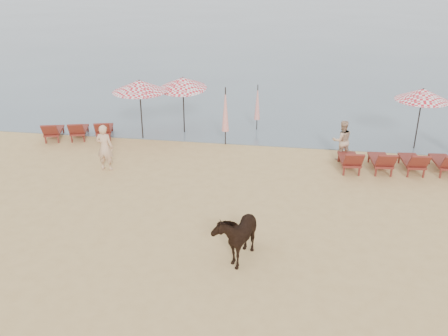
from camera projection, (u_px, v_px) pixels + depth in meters
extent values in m
plane|color=tan|center=(193.00, 288.00, 12.43)|extent=(120.00, 120.00, 0.00)
cube|color=maroon|center=(54.00, 131.00, 22.07)|extent=(1.00, 1.52, 0.08)
cube|color=maroon|center=(50.00, 131.00, 21.27)|extent=(0.75, 0.61, 0.61)
cube|color=maroon|center=(80.00, 130.00, 22.18)|extent=(1.00, 1.52, 0.08)
cube|color=maroon|center=(76.00, 130.00, 21.39)|extent=(0.75, 0.61, 0.61)
cube|color=maroon|center=(105.00, 129.00, 22.30)|extent=(1.00, 1.52, 0.08)
cube|color=maroon|center=(102.00, 129.00, 21.50)|extent=(0.75, 0.61, 0.61)
cube|color=maroon|center=(349.00, 159.00, 19.04)|extent=(0.82, 1.54, 0.09)
cube|color=maroon|center=(353.00, 160.00, 18.19)|extent=(0.73, 0.55, 0.65)
cube|color=maroon|center=(380.00, 160.00, 18.96)|extent=(0.82, 1.54, 0.09)
cube|color=maroon|center=(386.00, 161.00, 18.11)|extent=(0.73, 0.55, 0.65)
cube|color=maroon|center=(412.00, 161.00, 18.89)|extent=(0.82, 1.54, 0.09)
cube|color=maroon|center=(419.00, 162.00, 18.04)|extent=(0.73, 0.55, 0.65)
cube|color=maroon|center=(443.00, 162.00, 18.82)|extent=(0.82, 1.54, 0.09)
cylinder|color=black|center=(141.00, 112.00, 21.71)|extent=(0.06, 0.06, 2.44)
cone|color=red|center=(139.00, 86.00, 21.24)|extent=(2.33, 2.33, 0.50)
sphere|color=black|center=(139.00, 81.00, 21.15)|extent=(0.09, 0.09, 0.09)
cylinder|color=black|center=(184.00, 108.00, 22.42)|extent=(0.06, 0.06, 2.38)
cone|color=red|center=(183.00, 83.00, 21.96)|extent=(2.10, 2.14, 0.71)
sphere|color=black|center=(183.00, 78.00, 21.87)|extent=(0.09, 0.09, 0.09)
cylinder|color=black|center=(418.00, 122.00, 20.57)|extent=(0.05, 0.05, 2.41)
cone|color=red|center=(423.00, 94.00, 20.10)|extent=(2.14, 2.14, 0.48)
sphere|color=black|center=(424.00, 89.00, 20.01)|extent=(0.09, 0.09, 0.09)
cylinder|color=black|center=(225.00, 116.00, 21.03)|extent=(0.05, 0.05, 2.52)
cone|color=red|center=(225.00, 109.00, 20.91)|extent=(0.31, 0.31, 1.89)
cylinder|color=black|center=(257.00, 108.00, 22.77)|extent=(0.05, 0.05, 2.16)
cone|color=red|center=(257.00, 102.00, 22.66)|extent=(0.26, 0.26, 1.62)
imported|color=black|center=(237.00, 233.00, 13.43)|extent=(1.21, 1.91, 1.49)
imported|color=tan|center=(105.00, 148.00, 18.74)|extent=(0.68, 0.46, 1.79)
imported|color=tan|center=(342.00, 140.00, 19.67)|extent=(0.93, 0.81, 1.63)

